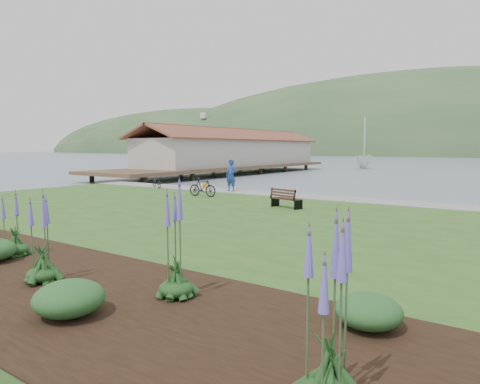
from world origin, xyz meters
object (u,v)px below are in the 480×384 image
at_px(bicycle_a, 157,182).
at_px(sailboat, 364,168).
at_px(park_bench, 285,198).
at_px(person, 231,173).

relative_size(bicycle_a, sailboat, 0.06).
height_order(park_bench, bicycle_a, park_bench).
bearing_deg(sailboat, park_bench, -107.26).
bearing_deg(bicycle_a, person, -55.45).
relative_size(park_bench, bicycle_a, 1.02).
xyz_separation_m(park_bench, sailboat, (-12.15, 46.53, -0.85)).
xyz_separation_m(person, sailboat, (-5.91, 42.03, -1.56)).
distance_m(park_bench, person, 7.73).
bearing_deg(sailboat, person, -113.89).
height_order(person, sailboat, sailboat).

